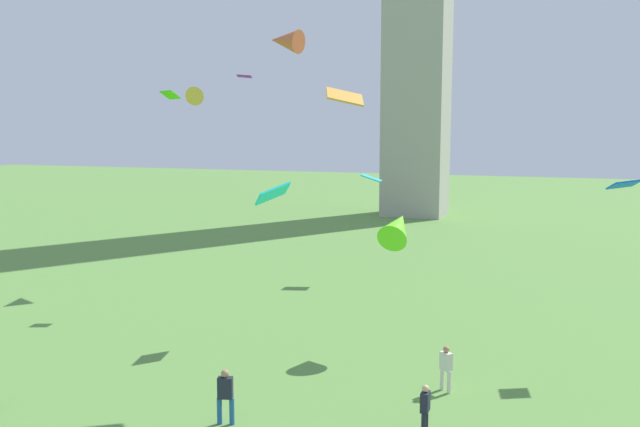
% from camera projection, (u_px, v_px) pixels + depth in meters
% --- Properties ---
extents(person_1, '(0.53, 0.38, 1.75)m').
position_uv_depth(person_1, '(225.00, 393.00, 20.69)').
color(person_1, '#235693').
rests_on(person_1, ground_plane).
extents(person_2, '(0.48, 0.46, 1.63)m').
position_uv_depth(person_2, '(446.00, 366.00, 23.28)').
color(person_2, silver).
rests_on(person_2, ground_plane).
extents(person_3, '(0.24, 0.49, 1.56)m').
position_uv_depth(person_3, '(425.00, 407.00, 19.95)').
color(person_3, '#1E2333').
rests_on(person_3, ground_plane).
extents(kite_flying_1, '(1.43, 1.09, 0.99)m').
position_uv_depth(kite_flying_1, '(285.00, 41.00, 24.21)').
color(kite_flying_1, '#CD5A32').
extents(kite_flying_3, '(1.55, 1.86, 1.09)m').
position_uv_depth(kite_flying_3, '(273.00, 194.00, 29.50)').
color(kite_flying_3, '#18E2EB').
extents(kite_flying_4, '(1.37, 2.20, 1.90)m').
position_uv_depth(kite_flying_4, '(397.00, 227.00, 28.16)').
color(kite_flying_4, '#65EB20').
extents(kite_flying_5, '(2.04, 1.98, 1.35)m').
position_uv_depth(kite_flying_5, '(191.00, 99.00, 40.25)').
color(kite_flying_5, gold).
extents(kite_flying_6, '(1.28, 0.97, 0.45)m').
position_uv_depth(kite_flying_6, '(371.00, 178.00, 40.95)').
color(kite_flying_6, '#2DBDC5').
extents(kite_flying_7, '(1.55, 1.46, 0.78)m').
position_uv_depth(kite_flying_7, '(345.00, 97.00, 24.88)').
color(kite_flying_7, gold).
extents(kite_flying_8, '(1.31, 1.20, 0.46)m').
position_uv_depth(kite_flying_8, '(624.00, 184.00, 26.26)').
color(kite_flying_8, blue).
extents(kite_flying_9, '(1.10, 0.91, 0.40)m').
position_uv_depth(kite_flying_9, '(170.00, 95.00, 32.11)').
color(kite_flying_9, '#45E108').
extents(kite_flying_10, '(0.92, 0.76, 0.17)m').
position_uv_depth(kite_flying_10, '(244.00, 76.00, 36.40)').
color(kite_flying_10, purple).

